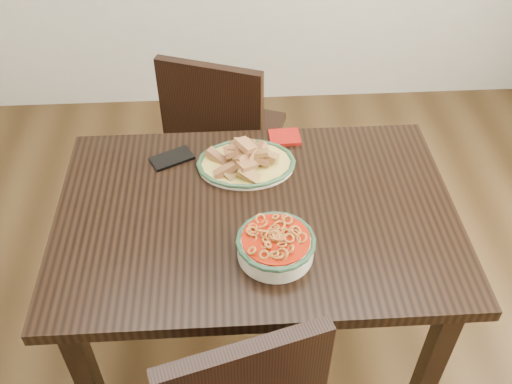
{
  "coord_description": "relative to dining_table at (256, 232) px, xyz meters",
  "views": [
    {
      "loc": [
        -0.14,
        -1.22,
        1.98
      ],
      "look_at": [
        -0.07,
        0.03,
        0.81
      ],
      "focal_mm": 40.0,
      "sensor_mm": 36.0,
      "label": 1
    }
  ],
  "objects": [
    {
      "name": "floor",
      "position": [
        0.07,
        -0.01,
        -0.65
      ],
      "size": [
        3.5,
        3.5,
        0.0
      ],
      "primitive_type": "plane",
      "color": "#322110",
      "rests_on": "ground"
    },
    {
      "name": "dining_table",
      "position": [
        0.0,
        0.0,
        0.0
      ],
      "size": [
        1.22,
        0.82,
        0.75
      ],
      "color": "black",
      "rests_on": "ground"
    },
    {
      "name": "chair_far",
      "position": [
        -0.1,
        0.73,
        -0.15
      ],
      "size": [
        0.54,
        0.54,
        0.89
      ],
      "rotation": [
        0.0,
        0.0,
        2.79
      ],
      "color": "black",
      "rests_on": "ground"
    },
    {
      "name": "fish_plate",
      "position": [
        -0.02,
        0.21,
        0.14
      ],
      "size": [
        0.32,
        0.25,
        0.11
      ],
      "color": "beige",
      "rests_on": "dining_table"
    },
    {
      "name": "noodle_bowl",
      "position": [
        0.04,
        -0.18,
        0.14
      ],
      "size": [
        0.23,
        0.23,
        0.08
      ],
      "color": "beige",
      "rests_on": "dining_table"
    },
    {
      "name": "smartphone",
      "position": [
        -0.27,
        0.26,
        0.1
      ],
      "size": [
        0.16,
        0.13,
        0.01
      ],
      "primitive_type": "cube",
      "rotation": [
        0.0,
        0.0,
        0.47
      ],
      "color": "black",
      "rests_on": "dining_table"
    },
    {
      "name": "napkin",
      "position": [
        0.12,
        0.35,
        0.1
      ],
      "size": [
        0.11,
        0.09,
        0.01
      ],
      "primitive_type": "cube",
      "rotation": [
        0.0,
        0.0,
        0.04
      ],
      "color": "#95110A",
      "rests_on": "dining_table"
    }
  ]
}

